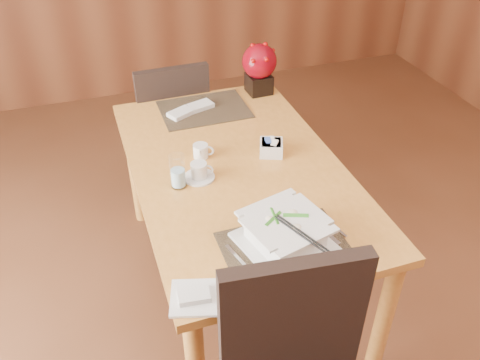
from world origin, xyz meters
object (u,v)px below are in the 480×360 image
object	(u,v)px
coffee_cup	(199,172)
far_chair	(172,123)
water_glass	(178,171)
sugar_caddy	(271,148)
creamer_jug	(201,151)
berry_decor	(259,66)
dining_table	(238,184)
bread_plate	(194,298)
soup_setting	(285,233)

from	to	relation	value
coffee_cup	far_chair	size ratio (longest dim) A/B	0.14
water_glass	sugar_caddy	distance (m)	0.47
creamer_jug	berry_decor	bearing A→B (deg)	69.64
coffee_cup	far_chair	bearing A→B (deg)	86.12
coffee_cup	berry_decor	world-z (taller)	berry_decor
water_glass	dining_table	bearing A→B (deg)	10.59
bread_plate	far_chair	xyz separation A→B (m)	(0.25, 1.53, -0.24)
berry_decor	bread_plate	world-z (taller)	berry_decor
berry_decor	dining_table	bearing A→B (deg)	-117.76
water_glass	bread_plate	world-z (taller)	water_glass
coffee_cup	creamer_jug	bearing A→B (deg)	72.38
soup_setting	creamer_jug	bearing A→B (deg)	87.63
creamer_jug	sugar_caddy	world-z (taller)	creamer_jug
soup_setting	bread_plate	distance (m)	0.40
dining_table	berry_decor	world-z (taller)	berry_decor
coffee_cup	creamer_jug	distance (m)	0.16
coffee_cup	bread_plate	bearing A→B (deg)	-106.48
sugar_caddy	bread_plate	size ratio (longest dim) A/B	0.67
coffee_cup	berry_decor	xyz separation A→B (m)	(0.52, 0.68, 0.12)
water_glass	bread_plate	size ratio (longest dim) A/B	0.98
creamer_jug	berry_decor	distance (m)	0.72
soup_setting	creamer_jug	world-z (taller)	soup_setting
bread_plate	sugar_caddy	bearing A→B (deg)	52.44
water_glass	far_chair	bearing A→B (deg)	80.39
dining_table	creamer_jug	size ratio (longest dim) A/B	17.12
creamer_jug	sugar_caddy	size ratio (longest dim) A/B	0.85
water_glass	soup_setting	bearing A→B (deg)	-59.31
sugar_caddy	bread_plate	distance (m)	0.90
dining_table	bread_plate	bearing A→B (deg)	-119.21
sugar_caddy	far_chair	bearing A→B (deg)	110.11
berry_decor	coffee_cup	bearing A→B (deg)	-127.77
sugar_caddy	far_chair	distance (m)	0.91
bread_plate	far_chair	world-z (taller)	far_chair
water_glass	far_chair	xyz separation A→B (m)	(0.16, 0.92, -0.31)
soup_setting	water_glass	distance (m)	0.55
dining_table	sugar_caddy	size ratio (longest dim) A/B	14.58
bread_plate	soup_setting	bearing A→B (deg)	20.10
dining_table	berry_decor	bearing A→B (deg)	62.24
creamer_jug	sugar_caddy	distance (m)	0.32
water_glass	sugar_caddy	xyz separation A→B (m)	(0.46, 0.10, -0.04)
creamer_jug	far_chair	bearing A→B (deg)	111.09
bread_plate	creamer_jug	bearing A→B (deg)	73.29
creamer_jug	far_chair	xyz separation A→B (m)	(0.01, 0.74, -0.27)
berry_decor	far_chair	bearing A→B (deg)	154.35
dining_table	water_glass	distance (m)	0.33
soup_setting	water_glass	bearing A→B (deg)	106.55
water_glass	sugar_caddy	world-z (taller)	water_glass
far_chair	water_glass	bearing A→B (deg)	79.36
creamer_jug	bread_plate	distance (m)	0.83
dining_table	coffee_cup	bearing A→B (deg)	-171.63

